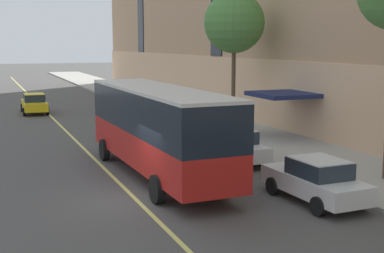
{
  "coord_description": "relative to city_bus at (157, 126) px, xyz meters",
  "views": [
    {
      "loc": [
        -5.16,
        -17.62,
        5.46
      ],
      "look_at": [
        3.5,
        4.0,
        1.8
      ],
      "focal_mm": 50.0,
      "sensor_mm": 36.0,
      "label": 1
    }
  ],
  "objects": [
    {
      "name": "ground_plane",
      "position": [
        -1.46,
        -2.74,
        -2.13
      ],
      "size": [
        260.0,
        260.0,
        0.0
      ],
      "primitive_type": "plane",
      "color": "#4C4947"
    },
    {
      "name": "parked_car_white_5",
      "position": [
        4.15,
        15.2,
        -1.34
      ],
      "size": [
        2.01,
        4.64,
        1.56
      ],
      "color": "silver",
      "rests_on": "ground"
    },
    {
      "name": "taxi_cab",
      "position": [
        -2.66,
        22.62,
        -1.34
      ],
      "size": [
        1.96,
        4.43,
        1.56
      ],
      "color": "yellow",
      "rests_on": "ground"
    },
    {
      "name": "parked_car_green_6",
      "position": [
        4.01,
        22.55,
        -1.34
      ],
      "size": [
        2.01,
        4.68,
        1.56
      ],
      "color": "#23603D",
      "rests_on": "ground"
    },
    {
      "name": "parked_car_white_7",
      "position": [
        3.98,
        -5.36,
        -1.35
      ],
      "size": [
        2.02,
        4.38,
        1.56
      ],
      "color": "silver",
      "rests_on": "ground"
    },
    {
      "name": "city_bus",
      "position": [
        0.0,
        0.0,
        0.0
      ],
      "size": [
        2.93,
        11.55,
        3.67
      ],
      "color": "red",
      "rests_on": "ground"
    },
    {
      "name": "lane_centerline",
      "position": [
        -1.7,
        0.26,
        -2.12
      ],
      "size": [
        0.16,
        140.0,
        0.01
      ],
      "primitive_type": "cube",
      "color": "#E0D66B",
      "rests_on": "ground"
    },
    {
      "name": "parked_car_champagne_0",
      "position": [
        4.17,
        8.74,
        -1.34
      ],
      "size": [
        1.98,
        4.72,
        1.56
      ],
      "color": "#BCAD89",
      "rests_on": "ground"
    },
    {
      "name": "parked_car_white_2",
      "position": [
        4.13,
        1.5,
        -1.34
      ],
      "size": [
        1.92,
        4.69,
        1.56
      ],
      "color": "silver",
      "rests_on": "ground"
    },
    {
      "name": "street_tree_far_uptown",
      "position": [
        8.12,
        9.51,
        4.53
      ],
      "size": [
        3.73,
        3.73,
        8.39
      ],
      "color": "brown",
      "rests_on": "sidewalk"
    },
    {
      "name": "sidewalk",
      "position": [
        8.03,
        0.26,
        -2.05
      ],
      "size": [
        5.5,
        160.0,
        0.15
      ],
      "primitive_type": "cube",
      "color": "#ADA89E",
      "rests_on": "ground"
    }
  ]
}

